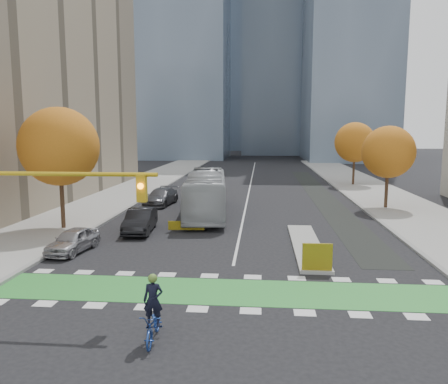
% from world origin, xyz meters
% --- Properties ---
extents(ground, '(300.00, 300.00, 0.00)m').
position_xyz_m(ground, '(0.00, 0.00, 0.00)').
color(ground, black).
rests_on(ground, ground).
extents(sidewalk_west, '(7.00, 120.00, 0.15)m').
position_xyz_m(sidewalk_west, '(-13.50, 20.00, 0.07)').
color(sidewalk_west, gray).
rests_on(sidewalk_west, ground).
extents(sidewalk_east, '(7.00, 120.00, 0.15)m').
position_xyz_m(sidewalk_east, '(13.50, 20.00, 0.07)').
color(sidewalk_east, gray).
rests_on(sidewalk_east, ground).
extents(curb_west, '(0.30, 120.00, 0.16)m').
position_xyz_m(curb_west, '(-10.00, 20.00, 0.07)').
color(curb_west, gray).
rests_on(curb_west, ground).
extents(curb_east, '(0.30, 120.00, 0.16)m').
position_xyz_m(curb_east, '(10.00, 20.00, 0.07)').
color(curb_east, gray).
rests_on(curb_east, ground).
extents(bike_crossing, '(20.00, 3.00, 0.01)m').
position_xyz_m(bike_crossing, '(0.00, 1.50, 0.01)').
color(bike_crossing, '#2D8B34').
rests_on(bike_crossing, ground).
extents(centre_line, '(0.15, 70.00, 0.01)m').
position_xyz_m(centre_line, '(0.00, 40.00, 0.01)').
color(centre_line, silver).
rests_on(centre_line, ground).
extents(bike_lane_paint, '(2.50, 50.00, 0.01)m').
position_xyz_m(bike_lane_paint, '(7.50, 30.00, 0.01)').
color(bike_lane_paint, black).
rests_on(bike_lane_paint, ground).
extents(median_island, '(1.60, 10.00, 0.16)m').
position_xyz_m(median_island, '(4.00, 9.00, 0.08)').
color(median_island, gray).
rests_on(median_island, ground).
extents(hazard_board, '(1.40, 0.12, 1.30)m').
position_xyz_m(hazard_board, '(4.00, 4.20, 0.80)').
color(hazard_board, yellow).
rests_on(hazard_board, median_island).
extents(tower_nw, '(22.00, 22.00, 70.00)m').
position_xyz_m(tower_nw, '(-18.00, 90.00, 35.00)').
color(tower_nw, '#47566B').
rests_on(tower_nw, ground).
extents(tower_ne, '(18.00, 24.00, 60.00)m').
position_xyz_m(tower_ne, '(20.00, 85.00, 30.00)').
color(tower_ne, '#47566B').
rests_on(tower_ne, ground).
extents(tower_far, '(26.00, 26.00, 80.00)m').
position_xyz_m(tower_far, '(-4.00, 140.00, 40.00)').
color(tower_far, '#47566B').
rests_on(tower_far, ground).
extents(tree_west, '(5.20, 5.20, 8.22)m').
position_xyz_m(tree_west, '(-12.00, 12.00, 5.62)').
color(tree_west, '#332114').
rests_on(tree_west, ground).
extents(tree_east_near, '(4.40, 4.40, 7.08)m').
position_xyz_m(tree_east_near, '(12.00, 22.00, 4.86)').
color(tree_east_near, '#332114').
rests_on(tree_east_near, ground).
extents(tree_east_far, '(4.80, 4.80, 7.65)m').
position_xyz_m(tree_east_far, '(12.50, 38.00, 5.24)').
color(tree_east_far, '#332114').
rests_on(tree_east_far, ground).
extents(traffic_signal_west, '(8.53, 0.56, 5.20)m').
position_xyz_m(traffic_signal_west, '(-7.93, -0.51, 4.03)').
color(traffic_signal_west, '#BF9914').
rests_on(traffic_signal_west, ground).
extents(cyclist, '(0.77, 1.96, 2.23)m').
position_xyz_m(cyclist, '(-2.03, -2.99, 0.74)').
color(cyclist, navy).
rests_on(cyclist, ground).
extents(bus, '(4.09, 12.70, 3.48)m').
position_xyz_m(bus, '(-3.00, 17.96, 1.74)').
color(bus, '#A9ADB1').
rests_on(bus, ground).
extents(parked_car_a, '(2.07, 4.07, 1.33)m').
position_xyz_m(parked_car_a, '(-9.00, 6.75, 0.66)').
color(parked_car_a, '#A8A7AD').
rests_on(parked_car_a, ground).
extents(parked_car_b, '(2.04, 4.81, 1.54)m').
position_xyz_m(parked_car_b, '(-6.61, 11.75, 0.77)').
color(parked_car_b, black).
rests_on(parked_car_b, ground).
extents(parked_car_c, '(2.69, 5.35, 1.49)m').
position_xyz_m(parked_car_c, '(-7.67, 22.28, 0.74)').
color(parked_car_c, '#515257').
rests_on(parked_car_c, ground).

